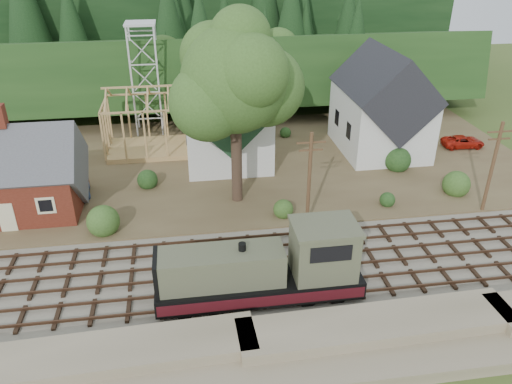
{
  "coord_description": "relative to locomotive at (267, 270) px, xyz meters",
  "views": [
    {
      "loc": [
        -2.01,
        -27.74,
        20.91
      ],
      "look_at": [
        3.03,
        6.0,
        3.0
      ],
      "focal_mm": 35.0,
      "sensor_mm": 36.0,
      "label": 1
    }
  ],
  "objects": [
    {
      "name": "patio_set",
      "position": [
        -16.8,
        12.08,
        -0.09
      ],
      "size": [
        1.94,
        1.94,
        2.16
      ],
      "color": "silver",
      "rests_on": "village_flat"
    },
    {
      "name": "depot",
      "position": [
        -18.4,
        14.0,
        0.99
      ],
      "size": [
        10.8,
        7.41,
        9.0
      ],
      "color": "#541E13",
      "rests_on": "village_flat"
    },
    {
      "name": "embankment",
      "position": [
        -2.4,
        -5.5,
        -2.22
      ],
      "size": [
        64.0,
        5.0,
        1.6
      ],
      "primitive_type": "cube",
      "color": "#7F7259",
      "rests_on": "ground"
    },
    {
      "name": "ground",
      "position": [
        -2.4,
        3.0,
        -2.22
      ],
      "size": [
        140.0,
        140.0,
        0.0
      ],
      "primitive_type": "plane",
      "color": "#384C1E",
      "rests_on": "ground"
    },
    {
      "name": "village_flat",
      "position": [
        -2.4,
        21.0,
        -2.07
      ],
      "size": [
        64.0,
        26.0,
        0.3
      ],
      "primitive_type": "cube",
      "color": "brown",
      "rests_on": "ground"
    },
    {
      "name": "telegraph_pole_far",
      "position": [
        19.6,
        8.2,
        2.03
      ],
      "size": [
        2.2,
        0.28,
        8.0
      ],
      "color": "#4C331E",
      "rests_on": "ground"
    },
    {
      "name": "car_red",
      "position": [
        24.86,
        21.15,
        -1.3
      ],
      "size": [
        4.55,
        2.29,
        1.24
      ],
      "primitive_type": "imported",
      "rotation": [
        0.0,
        0.0,
        1.52
      ],
      "color": "#B41B0E",
      "rests_on": "village_flat"
    },
    {
      "name": "hillside",
      "position": [
        -2.4,
        45.0,
        -2.22
      ],
      "size": [
        70.0,
        28.96,
        12.74
      ],
      "primitive_type": "cube",
      "rotation": [
        -0.17,
        0.0,
        0.0
      ],
      "color": "#1E3F19",
      "rests_on": "ground"
    },
    {
      "name": "railroad_bed",
      "position": [
        -2.4,
        3.0,
        -2.14
      ],
      "size": [
        64.0,
        11.0,
        0.16
      ],
      "primitive_type": "cube",
      "color": "#726B5B",
      "rests_on": "ground"
    },
    {
      "name": "lattice_tower",
      "position": [
        -8.4,
        31.0,
        7.81
      ],
      "size": [
        3.2,
        3.2,
        12.12
      ],
      "color": "silver",
      "rests_on": "village_flat"
    },
    {
      "name": "telegraph_pole_near",
      "position": [
        4.6,
        8.2,
        2.03
      ],
      "size": [
        2.2,
        0.28,
        8.0
      ],
      "color": "#4C331E",
      "rests_on": "ground"
    },
    {
      "name": "big_tree",
      "position": [
        -0.23,
        13.08,
        8.0
      ],
      "size": [
        10.9,
        8.4,
        14.7
      ],
      "color": "#38281E",
      "rests_on": "village_flat"
    },
    {
      "name": "church",
      "position": [
        -0.4,
        22.68,
        2.96
      ],
      "size": [
        8.4,
        15.17,
        13.0
      ],
      "color": "silver",
      "rests_on": "village_flat"
    },
    {
      "name": "farmhouse",
      "position": [
        15.6,
        22.0,
        2.64
      ],
      "size": [
        8.4,
        10.8,
        10.6
      ],
      "color": "silver",
      "rests_on": "village_flat"
    },
    {
      "name": "ridge",
      "position": [
        -2.4,
        61.0,
        -2.22
      ],
      "size": [
        80.0,
        20.0,
        12.0
      ],
      "primitive_type": "cube",
      "color": "black",
      "rests_on": "ground"
    },
    {
      "name": "locomotive",
      "position": [
        0.0,
        0.0,
        0.0
      ],
      "size": [
        12.7,
        3.17,
        5.06
      ],
      "color": "black",
      "rests_on": "railroad_bed"
    },
    {
      "name": "timber_frame",
      "position": [
        -8.4,
        25.0,
        1.05
      ],
      "size": [
        8.2,
        6.2,
        6.99
      ],
      "color": "tan",
      "rests_on": "village_flat"
    },
    {
      "name": "car_blue",
      "position": [
        -13.81,
        16.01,
        -1.35
      ],
      "size": [
        1.89,
        3.51,
        1.14
      ],
      "primitive_type": "imported",
      "rotation": [
        0.0,
        0.0,
        0.17
      ],
      "color": "#4E6BA8",
      "rests_on": "village_flat"
    }
  ]
}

